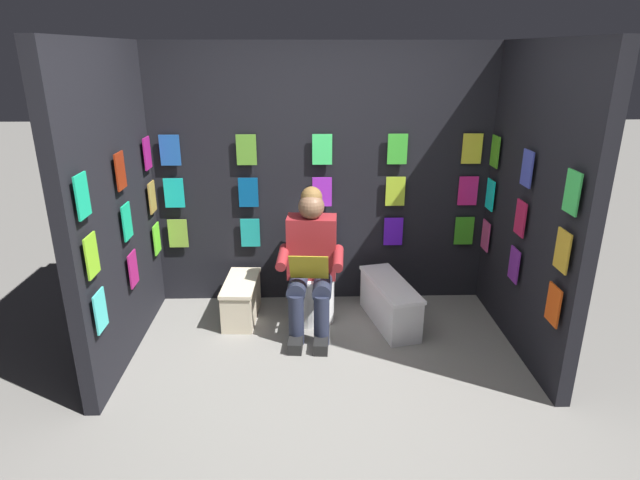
{
  "coord_description": "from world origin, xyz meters",
  "views": [
    {
      "loc": [
        0.15,
        2.83,
        2.21
      ],
      "look_at": [
        0.04,
        -0.93,
        0.85
      ],
      "focal_mm": 29.51,
      "sensor_mm": 36.0,
      "label": 1
    }
  ],
  "objects": [
    {
      "name": "toilet",
      "position": [
        0.09,
        -1.33,
        0.33
      ],
      "size": [
        0.42,
        0.57,
        0.77
      ],
      "rotation": [
        0.0,
        0.0,
        -0.08
      ],
      "color": "white",
      "rests_on": "ground"
    },
    {
      "name": "display_wall_back",
      "position": [
        0.0,
        -1.73,
        1.14
      ],
      "size": [
        3.06,
        0.14,
        2.29
      ],
      "color": "black",
      "rests_on": "ground"
    },
    {
      "name": "display_wall_left",
      "position": [
        -1.53,
        -0.84,
        1.14
      ],
      "size": [
        0.14,
        1.69,
        2.29
      ],
      "color": "black",
      "rests_on": "ground"
    },
    {
      "name": "comic_longbox_near",
      "position": [
        0.71,
        -1.3,
        0.18
      ],
      "size": [
        0.3,
        0.63,
        0.35
      ],
      "rotation": [
        0.0,
        0.0,
        -0.05
      ],
      "color": "beige",
      "rests_on": "ground"
    },
    {
      "name": "display_wall_right",
      "position": [
        1.53,
        -0.84,
        1.14
      ],
      "size": [
        0.14,
        1.69,
        2.29
      ],
      "color": "black",
      "rests_on": "ground"
    },
    {
      "name": "person_reading",
      "position": [
        0.11,
        -1.11,
        0.6
      ],
      "size": [
        0.55,
        0.71,
        1.19
      ],
      "rotation": [
        0.0,
        0.0,
        -0.08
      ],
      "color": "maroon",
      "rests_on": "ground"
    },
    {
      "name": "ground_plane",
      "position": [
        0.0,
        0.0,
        0.0
      ],
      "size": [
        30.0,
        30.0,
        0.0
      ],
      "primitive_type": "plane",
      "color": "gray"
    },
    {
      "name": "comic_longbox_far",
      "position": [
        -0.56,
        -1.17,
        0.19
      ],
      "size": [
        0.45,
        0.85,
        0.38
      ],
      "rotation": [
        0.0,
        0.0,
        0.22
      ],
      "color": "silver",
      "rests_on": "ground"
    }
  ]
}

